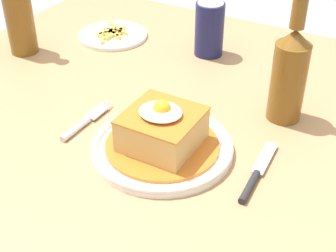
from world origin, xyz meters
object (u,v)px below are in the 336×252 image
at_px(soda_can, 209,29).
at_px(side_plate_fries, 113,35).
at_px(beer_bottle_amber, 18,11).
at_px(main_plate, 162,147).
at_px(fork, 83,123).
at_px(beer_bottle_amber_far, 290,70).
at_px(knife, 254,178).

bearing_deg(soda_can, side_plate_fries, -172.16).
height_order(soda_can, beer_bottle_amber, beer_bottle_amber).
bearing_deg(main_plate, soda_can, 104.15).
height_order(fork, beer_bottle_amber_far, beer_bottle_amber_far).
height_order(fork, soda_can, soda_can).
bearing_deg(side_plate_fries, beer_bottle_amber, -128.34).
height_order(soda_can, beer_bottle_amber_far, beer_bottle_amber_far).
bearing_deg(main_plate, fork, -177.54).
xyz_separation_m(soda_can, beer_bottle_amber, (-0.38, -0.20, 0.04)).
height_order(beer_bottle_amber, beer_bottle_amber_far, same).
bearing_deg(knife, main_plate, -178.27).
bearing_deg(knife, side_plate_fries, 146.36).
relative_size(soda_can, beer_bottle_amber_far, 0.47).
distance_m(fork, knife, 0.33).
relative_size(fork, soda_can, 1.14).
bearing_deg(beer_bottle_amber_far, soda_can, 144.27).
height_order(main_plate, side_plate_fries, main_plate).
xyz_separation_m(fork, beer_bottle_amber_far, (0.31, 0.21, 0.09)).
height_order(beer_bottle_amber, side_plate_fries, beer_bottle_amber).
bearing_deg(beer_bottle_amber, side_plate_fries, 51.66).
bearing_deg(main_plate, knife, 1.73).
bearing_deg(beer_bottle_amber, main_plate, -20.07).
xyz_separation_m(knife, beer_bottle_amber_far, (-0.02, 0.20, 0.09)).
xyz_separation_m(soda_can, side_plate_fries, (-0.25, -0.03, -0.06)).
bearing_deg(beer_bottle_amber, soda_can, 28.07).
distance_m(main_plate, knife, 0.17).
bearing_deg(beer_bottle_amber, fork, -30.18).
relative_size(main_plate, knife, 1.47).
bearing_deg(knife, soda_can, 125.02).
bearing_deg(fork, main_plate, 2.46).
height_order(knife, beer_bottle_amber_far, beer_bottle_amber_far).
xyz_separation_m(beer_bottle_amber, beer_bottle_amber_far, (0.62, 0.03, 0.00)).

